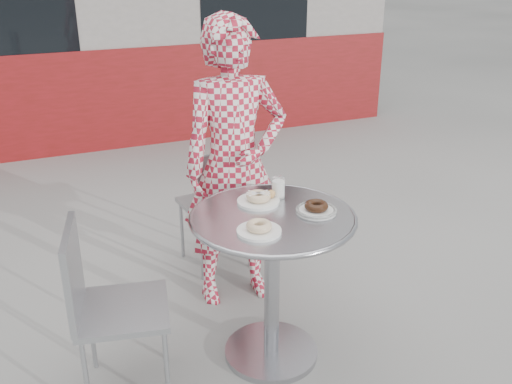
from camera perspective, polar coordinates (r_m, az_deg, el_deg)
name	(u,v)px	position (r m, az deg, el deg)	size (l,w,h in m)	color
ground	(281,354)	(2.98, 2.51, -15.90)	(60.00, 60.00, 0.00)	gray
bistro_table	(272,252)	(2.65, 1.64, -6.00)	(0.76, 0.76, 0.77)	#B4B3B8
chair_far	(216,228)	(3.63, -4.01, -3.62)	(0.42, 0.42, 0.81)	#9DA0A4
chair_left	(123,341)	(2.71, -13.11, -14.32)	(0.47, 0.46, 0.82)	#9DA0A4
seated_person	(235,166)	(3.08, -2.12, 2.62)	(0.58, 0.38, 1.59)	maroon
plate_far	(259,199)	(2.68, 0.31, -0.65)	(0.20, 0.20, 0.05)	white
plate_near	(259,228)	(2.40, 0.30, -3.66)	(0.19, 0.19, 0.05)	white
plate_checker	(316,209)	(2.60, 6.05, -1.69)	(0.19, 0.19, 0.05)	white
milk_cup	(278,188)	(2.73, 2.25, 0.37)	(0.07, 0.07, 0.10)	white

